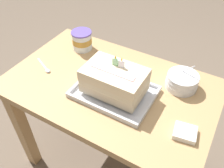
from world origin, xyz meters
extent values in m
plane|color=#6B5B4C|center=(0.00, 0.00, 0.00)|extent=(8.00, 8.00, 0.00)
cube|color=tan|center=(0.00, 0.00, 0.68)|extent=(1.00, 0.63, 0.04)
cube|color=tan|center=(-0.44, -0.25, 0.33)|extent=(0.06, 0.06, 0.66)
cube|color=tan|center=(-0.44, 0.25, 0.33)|extent=(0.06, 0.06, 0.66)
cube|color=tan|center=(0.44, 0.25, 0.33)|extent=(0.06, 0.06, 0.66)
cube|color=silver|center=(0.05, -0.04, 0.70)|extent=(0.36, 0.26, 0.01)
cube|color=silver|center=(0.05, -0.17, 0.71)|extent=(0.36, 0.01, 0.02)
cube|color=silver|center=(0.05, 0.08, 0.71)|extent=(0.36, 0.01, 0.02)
cube|color=silver|center=(-0.12, -0.04, 0.71)|extent=(0.01, 0.23, 0.02)
cube|color=silver|center=(0.22, -0.04, 0.71)|extent=(0.01, 0.23, 0.02)
cube|color=beige|center=(0.05, -0.04, 0.74)|extent=(0.27, 0.17, 0.04)
cube|color=beige|center=(0.05, -0.04, 0.78)|extent=(0.26, 0.17, 0.03)
cube|color=beige|center=(0.05, -0.04, 0.81)|extent=(0.27, 0.17, 0.04)
cube|color=beige|center=(0.05, -0.06, 0.84)|extent=(0.20, 0.03, 0.00)
cube|color=#99DB9E|center=(0.03, -0.01, 0.85)|extent=(0.02, 0.01, 0.03)
ellipsoid|color=yellow|center=(0.03, -0.01, 0.87)|extent=(0.01, 0.01, 0.01)
cube|color=white|center=(0.06, -0.01, 0.85)|extent=(0.02, 0.01, 0.03)
ellipsoid|color=yellow|center=(0.06, -0.01, 0.87)|extent=(0.01, 0.01, 0.01)
cylinder|color=white|center=(0.30, 0.15, 0.71)|extent=(0.15, 0.15, 0.03)
cylinder|color=white|center=(0.30, 0.15, 0.73)|extent=(0.15, 0.15, 0.03)
cylinder|color=white|center=(0.30, 0.15, 0.75)|extent=(0.14, 0.14, 0.03)
cylinder|color=silver|center=(0.30, 0.18, 0.79)|extent=(0.06, 0.02, 0.07)
cylinder|color=white|center=(-0.29, 0.18, 0.74)|extent=(0.11, 0.11, 0.10)
cylinder|color=#B78938|center=(-0.29, 0.18, 0.75)|extent=(0.11, 0.11, 0.03)
cylinder|color=#6350B2|center=(-0.29, 0.18, 0.80)|extent=(0.11, 0.11, 0.01)
ellipsoid|color=silver|center=(-0.32, -0.08, 0.70)|extent=(0.04, 0.03, 0.01)
cube|color=silver|center=(-0.38, -0.04, 0.70)|extent=(0.11, 0.06, 0.00)
cube|color=white|center=(0.40, -0.10, 0.71)|extent=(0.10, 0.09, 0.02)
camera|label=1|loc=(0.43, -0.72, 1.47)|focal=38.38mm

